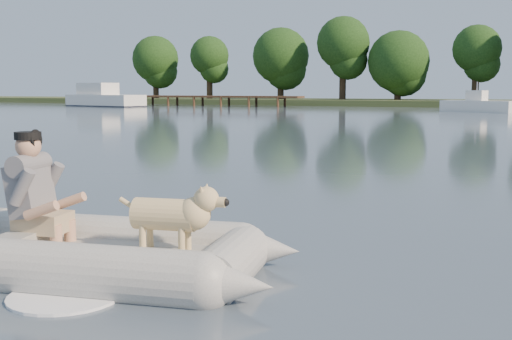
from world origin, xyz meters
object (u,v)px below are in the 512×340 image
at_px(dinghy, 97,210).
at_px(man, 32,186).
at_px(dock, 216,101).
at_px(cabin_cruiser, 105,95).
at_px(motorboat, 479,98).
at_px(dog, 165,220).

relative_size(dinghy, man, 4.32).
relative_size(dock, cabin_cruiser, 2.05).
bearing_deg(motorboat, dog, -67.82).
bearing_deg(motorboat, cabin_cruiser, -160.06).
xyz_separation_m(man, motorboat, (0.27, 46.05, 0.27)).
distance_m(dinghy, dog, 0.68).
height_order(dinghy, man, man).
height_order(dog, cabin_cruiser, cabin_cruiser).
distance_m(dock, cabin_cruiser, 10.81).
xyz_separation_m(dinghy, dog, (0.66, 0.17, -0.08)).
height_order(dinghy, cabin_cruiser, cabin_cruiser).
xyz_separation_m(dock, cabin_cruiser, (-9.27, -5.54, 0.63)).
bearing_deg(dog, dinghy, -175.43).
xyz_separation_m(dock, dinghy, (25.83, -52.02, 0.10)).
bearing_deg(motorboat, dock, -172.62).
xyz_separation_m(man, dog, (1.38, 0.24, -0.27)).
bearing_deg(dinghy, dock, 106.40).
xyz_separation_m(dinghy, man, (-0.73, -0.07, 0.19)).
xyz_separation_m(dinghy, cabin_cruiser, (-35.10, 46.49, 0.53)).
height_order(dinghy, dog, dinghy).
bearing_deg(cabin_cruiser, dock, 42.32).
bearing_deg(dock, man, -64.27).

